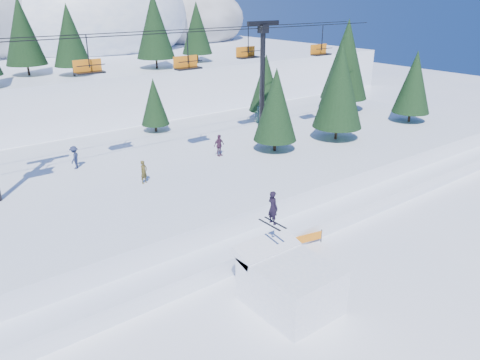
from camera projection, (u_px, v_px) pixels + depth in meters
ground at (294, 321)px, 22.74m from camera, size 160.00×160.00×0.00m
mid_shelf at (130, 186)px, 35.52m from camera, size 70.00×22.00×2.50m
berm at (203, 246)px, 28.42m from camera, size 70.00×6.00×1.10m
jump_kicker at (289, 282)px, 23.51m from camera, size 3.58×4.89×5.78m
chairlift at (144, 76)px, 33.64m from camera, size 46.00×3.21×10.28m
conifer_stand at (168, 103)px, 35.93m from camera, size 64.08×15.93×9.95m
distant_skiers at (131, 154)px, 35.95m from camera, size 35.24×8.54×1.80m
banner_near at (303, 239)px, 29.23m from camera, size 2.80×0.62×0.90m
banner_far at (335, 209)px, 33.36m from camera, size 2.77×0.75×0.90m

